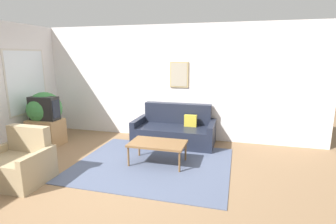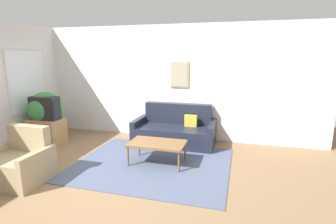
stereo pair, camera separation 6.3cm
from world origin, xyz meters
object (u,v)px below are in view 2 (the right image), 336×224
at_px(armchair, 19,164).
at_px(tv, 45,108).
at_px(coffee_table, 157,144).
at_px(couch, 175,131).
at_px(potted_plant_tall, 46,109).

bearing_deg(armchair, tv, 94.16).
xyz_separation_m(coffee_table, tv, (-2.76, 0.38, 0.46)).
xyz_separation_m(couch, coffee_table, (-0.03, -1.24, 0.09)).
distance_m(couch, armchair, 3.16).
xyz_separation_m(coffee_table, potted_plant_tall, (-2.89, 0.55, 0.39)).
distance_m(couch, tv, 2.96).
bearing_deg(coffee_table, couch, 88.73).
relative_size(couch, potted_plant_tall, 1.54).
xyz_separation_m(couch, potted_plant_tall, (-2.91, -0.69, 0.48)).
relative_size(couch, coffee_table, 1.77).
distance_m(tv, potted_plant_tall, 0.22).
height_order(coffee_table, potted_plant_tall, potted_plant_tall).
height_order(coffee_table, tv, tv).
height_order(couch, potted_plant_tall, potted_plant_tall).
distance_m(coffee_table, potted_plant_tall, 2.96).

